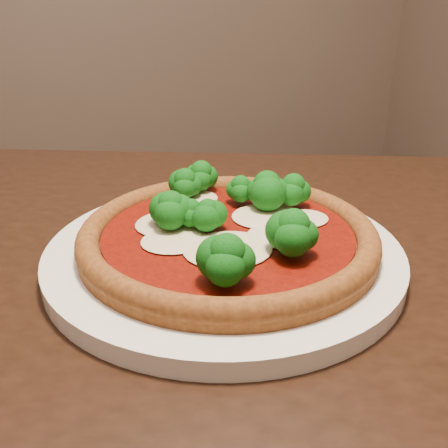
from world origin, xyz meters
name	(u,v)px	position (x,y,z in m)	size (l,w,h in m)	color
dining_table	(252,369)	(0.18, -0.25, 0.65)	(1.34, 1.18, 0.75)	black
plate	(224,253)	(0.16, -0.20, 0.76)	(0.34, 0.34, 0.02)	white
pizza	(229,229)	(0.17, -0.20, 0.78)	(0.29, 0.29, 0.06)	brown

